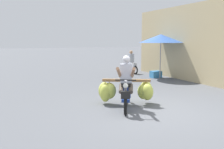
# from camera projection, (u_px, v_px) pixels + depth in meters

# --- Properties ---
(ground_plane) EXTENTS (120.00, 120.00, 0.00)m
(ground_plane) POSITION_uv_depth(u_px,v_px,m) (155.00, 112.00, 6.96)
(ground_plane) COLOR #56595E
(motorbike_main_loaded) EXTENTS (1.76, 1.86, 1.58)m
(motorbike_main_loaded) POSITION_uv_depth(u_px,v_px,m) (126.00, 89.00, 7.55)
(motorbike_main_loaded) COLOR black
(motorbike_main_loaded) RESTS_ON ground
(motorbike_distant_ahead_left) EXTENTS (0.50, 1.62, 1.40)m
(motorbike_distant_ahead_left) POSITION_uv_depth(u_px,v_px,m) (131.00, 64.00, 14.92)
(motorbike_distant_ahead_left) COLOR black
(motorbike_distant_ahead_left) RESTS_ON ground
(shopfront_building) EXTENTS (4.77, 7.76, 3.76)m
(shopfront_building) POSITION_uv_depth(u_px,v_px,m) (216.00, 43.00, 13.44)
(shopfront_building) COLOR tan
(shopfront_building) RESTS_ON ground
(market_umbrella_near_shop) EXTENTS (2.28, 2.28, 2.33)m
(market_umbrella_near_shop) POSITION_uv_depth(u_px,v_px,m) (161.00, 39.00, 12.75)
(market_umbrella_near_shop) COLOR #99999E
(market_umbrella_near_shop) RESTS_ON ground
(produce_crate) EXTENTS (0.56, 0.40, 0.36)m
(produce_crate) POSITION_uv_depth(u_px,v_px,m) (156.00, 74.00, 13.27)
(produce_crate) COLOR teal
(produce_crate) RESTS_ON ground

